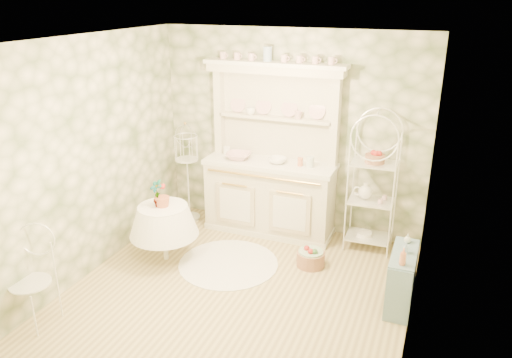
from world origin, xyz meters
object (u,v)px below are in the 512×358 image
(bakers_rack, at_px, (373,180))
(birdcage_stand, at_px, (187,169))
(side_shelf, at_px, (402,278))
(floor_basket, at_px, (311,258))
(cafe_chair, at_px, (30,283))
(round_table, at_px, (165,236))
(kitchen_dresser, at_px, (270,152))

(bakers_rack, distance_m, birdcage_stand, 2.57)
(side_shelf, distance_m, birdcage_stand, 3.31)
(birdcage_stand, bearing_deg, floor_basket, -17.90)
(cafe_chair, bearing_deg, bakers_rack, 21.01)
(floor_basket, bearing_deg, round_table, -163.75)
(birdcage_stand, distance_m, floor_basket, 2.21)
(floor_basket, bearing_deg, side_shelf, -21.16)
(birdcage_stand, height_order, floor_basket, birdcage_stand)
(kitchen_dresser, distance_m, cafe_chair, 3.23)
(bakers_rack, distance_m, side_shelf, 1.40)
(round_table, xyz_separation_m, floor_basket, (1.71, 0.50, -0.22))
(kitchen_dresser, height_order, bakers_rack, kitchen_dresser)
(round_table, bearing_deg, bakers_rack, 28.18)
(kitchen_dresser, distance_m, side_shelf, 2.34)
(cafe_chair, relative_size, floor_basket, 2.76)
(kitchen_dresser, height_order, floor_basket, kitchen_dresser)
(round_table, height_order, birdcage_stand, birdcage_stand)
(bakers_rack, relative_size, floor_basket, 5.65)
(bakers_rack, xyz_separation_m, cafe_chair, (-2.83, -2.79, -0.47))
(side_shelf, relative_size, round_table, 1.16)
(bakers_rack, xyz_separation_m, birdcage_stand, (-2.57, -0.07, -0.16))
(cafe_chair, xyz_separation_m, floor_basket, (2.27, 2.07, -0.35))
(floor_basket, bearing_deg, kitchen_dresser, 138.00)
(kitchen_dresser, relative_size, floor_basket, 6.98)
(round_table, relative_size, floor_basket, 1.96)
(round_table, distance_m, floor_basket, 1.80)
(cafe_chair, relative_size, birdcage_stand, 0.59)
(bakers_rack, relative_size, birdcage_stand, 1.21)
(bakers_rack, xyz_separation_m, round_table, (-2.28, -1.22, -0.60))
(side_shelf, height_order, floor_basket, side_shelf)
(kitchen_dresser, xyz_separation_m, floor_basket, (0.79, -0.71, -1.04))
(kitchen_dresser, height_order, cafe_chair, kitchen_dresser)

